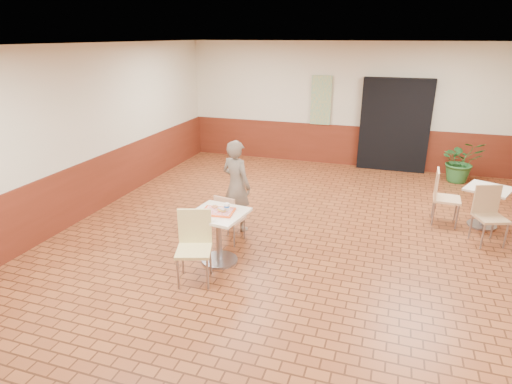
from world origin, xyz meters
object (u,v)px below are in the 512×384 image
(main_table, at_px, (219,229))
(second_table, at_px, (486,201))
(long_john_donut, at_px, (222,210))
(chair_second_left, at_px, (442,194))
(customer, at_px, (236,186))
(chair_main_back, at_px, (228,217))
(chair_second_front, at_px, (489,212))
(paper_cup, at_px, (227,207))
(chair_main_front, at_px, (194,242))
(serving_tray, at_px, (218,212))
(potted_plant, at_px, (461,161))
(ring_donut, at_px, (215,207))

(main_table, distance_m, second_table, 4.63)
(long_john_donut, xyz_separation_m, chair_second_left, (3.09, 2.50, -0.29))
(customer, height_order, long_john_donut, customer)
(chair_main_back, relative_size, customer, 0.52)
(chair_main_back, relative_size, chair_second_left, 0.84)
(chair_second_front, bearing_deg, long_john_donut, -172.77)
(long_john_donut, distance_m, paper_cup, 0.09)
(chair_main_front, xyz_separation_m, serving_tray, (0.12, 0.53, 0.25))
(second_table, relative_size, potted_plant, 0.73)
(chair_second_left, height_order, chair_second_front, chair_second_left)
(serving_tray, xyz_separation_m, chair_second_front, (3.79, 1.92, -0.27))
(ring_donut, relative_size, long_john_donut, 0.53)
(ring_donut, bearing_deg, main_table, -46.50)
(serving_tray, relative_size, paper_cup, 4.40)
(ring_donut, bearing_deg, chair_main_back, 90.16)
(chair_main_front, height_order, second_table, chair_main_front)
(chair_main_front, height_order, customer, customer)
(second_table, bearing_deg, long_john_donut, -145.93)
(chair_second_left, bearing_deg, chair_second_front, -129.25)
(chair_main_front, height_order, potted_plant, chair_main_front)
(chair_main_front, xyz_separation_m, paper_cup, (0.23, 0.59, 0.31))
(chair_second_left, relative_size, potted_plant, 0.99)
(paper_cup, bearing_deg, main_table, -151.51)
(main_table, xyz_separation_m, customer, (-0.15, 1.14, 0.25))
(long_john_donut, bearing_deg, paper_cup, 54.59)
(long_john_donut, distance_m, potted_plant, 6.25)
(chair_main_front, xyz_separation_m, ring_donut, (0.04, 0.63, 0.27))
(chair_second_front, bearing_deg, ring_donut, -174.91)
(ring_donut, bearing_deg, paper_cup, -9.04)
(second_table, bearing_deg, paper_cup, -146.33)
(potted_plant, bearing_deg, chair_second_left, -102.72)
(main_table, distance_m, paper_cup, 0.35)
(chair_main_front, bearing_deg, second_table, 19.54)
(customer, height_order, chair_second_left, customer)
(serving_tray, distance_m, chair_second_front, 4.26)
(chair_main_front, xyz_separation_m, long_john_donut, (0.18, 0.52, 0.28))
(chair_second_left, bearing_deg, customer, 114.80)
(customer, distance_m, chair_second_front, 4.03)
(main_table, distance_m, chair_main_back, 0.61)
(main_table, relative_size, second_table, 1.10)
(long_john_donut, xyz_separation_m, potted_plant, (3.67, 5.05, -0.34))
(serving_tray, distance_m, chair_second_left, 4.03)
(main_table, height_order, paper_cup, paper_cup)
(customer, bearing_deg, main_table, 118.69)
(main_table, xyz_separation_m, second_table, (3.86, 2.56, -0.05))
(chair_main_back, distance_m, paper_cup, 0.70)
(paper_cup, distance_m, chair_second_left, 3.91)
(customer, height_order, ring_donut, customer)
(main_table, relative_size, chair_second_front, 0.84)
(potted_plant, bearing_deg, chair_main_back, -130.65)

